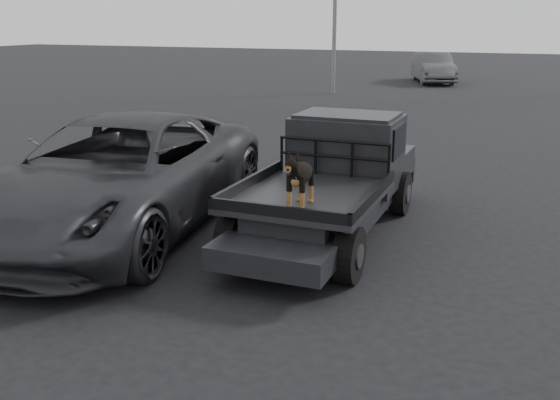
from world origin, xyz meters
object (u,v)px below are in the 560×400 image
at_px(dog, 301,178).
at_px(distant_car_a, 433,68).
at_px(parked_suv, 119,175).
at_px(flatbed_ute, 329,206).

distance_m(dog, distant_car_a, 27.01).
bearing_deg(parked_suv, distant_car_a, 80.86).
distance_m(flatbed_ute, dog, 1.74).
height_order(flatbed_ute, distant_car_a, distant_car_a).
height_order(parked_suv, distant_car_a, parked_suv).
xyz_separation_m(parked_suv, distant_car_a, (0.84, 26.38, -0.12)).
bearing_deg(parked_suv, flatbed_ute, 10.28).
bearing_deg(dog, flatbed_ute, 93.32).
relative_size(parked_suv, distant_car_a, 1.36).
distance_m(flatbed_ute, distant_car_a, 25.48).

